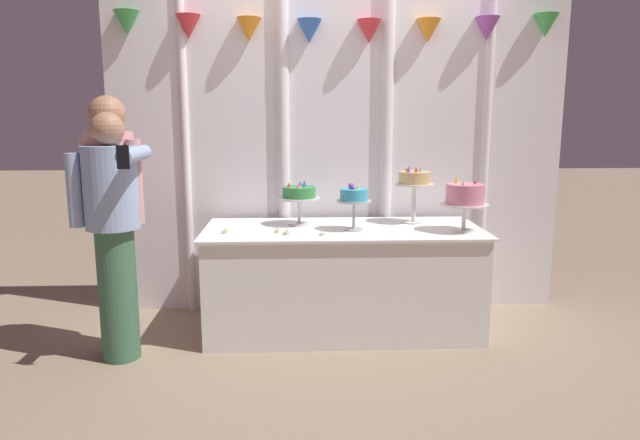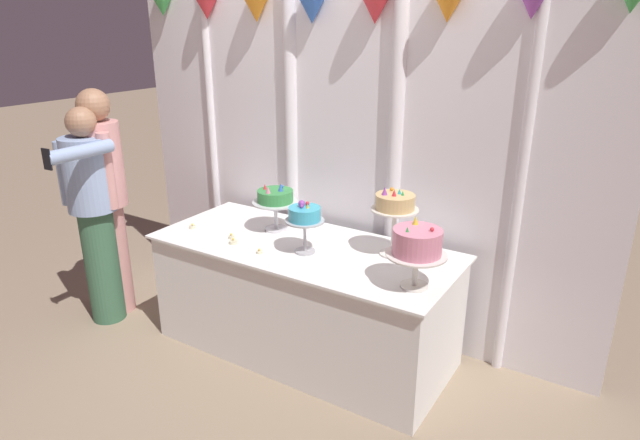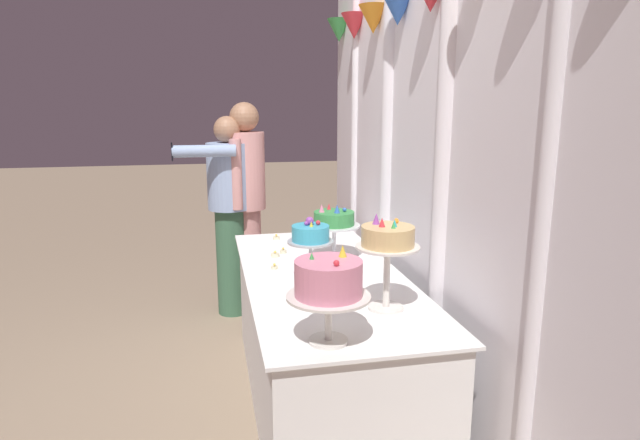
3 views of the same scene
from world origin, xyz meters
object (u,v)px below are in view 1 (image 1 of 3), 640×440
(guest_girl_blue_dress, at_px, (113,227))
(cake_display_midleft, at_px, (354,197))
(cake_display_midright, at_px, (414,182))
(tealight_near_left, at_px, (277,231))
(cake_table, at_px, (343,279))
(tealight_far_right, at_px, (322,234))
(cake_display_leftmost, at_px, (299,195))
(tealight_near_right, at_px, (287,233))
(cake_display_rightmost, at_px, (465,196))
(tealight_far_left, at_px, (226,232))
(guest_man_pink_jacket, at_px, (114,212))

(guest_girl_blue_dress, bearing_deg, cake_display_midleft, 13.06)
(cake_display_midright, height_order, tealight_near_left, cake_display_midright)
(cake_table, relative_size, cake_display_midleft, 5.91)
(cake_table, height_order, tealight_far_right, tealight_far_right)
(cake_display_leftmost, bearing_deg, tealight_near_left, -117.96)
(cake_display_leftmost, relative_size, tealight_near_right, 6.26)
(cake_table, xyz_separation_m, cake_display_rightmost, (0.78, -0.15, 0.60))
(tealight_far_left, bearing_deg, tealight_near_left, -0.36)
(tealight_near_left, xyz_separation_m, guest_man_pink_jacket, (-1.00, -0.14, 0.16))
(cake_display_leftmost, bearing_deg, tealight_far_right, -68.06)
(cake_display_midleft, distance_m, guest_man_pink_jacket, 1.52)
(cake_display_midleft, xyz_separation_m, cake_display_midright, (0.45, 0.24, 0.08))
(cake_table, xyz_separation_m, tealight_far_left, (-0.78, -0.15, 0.37))
(cake_display_leftmost, xyz_separation_m, tealight_far_right, (0.14, -0.36, -0.20))
(tealight_far_left, height_order, guest_man_pink_jacket, guest_man_pink_jacket)
(cake_display_midleft, relative_size, tealight_near_left, 8.04)
(cake_display_midleft, bearing_deg, tealight_far_right, -144.20)
(cake_display_rightmost, xyz_separation_m, guest_girl_blue_dress, (-2.19, -0.27, -0.13))
(cake_display_leftmost, distance_m, tealight_near_right, 0.39)
(tealight_far_left, height_order, guest_girl_blue_dress, guest_girl_blue_dress)
(guest_girl_blue_dress, bearing_deg, cake_display_rightmost, 7.03)
(cake_display_leftmost, distance_m, tealight_far_right, 0.44)
(cake_display_midright, distance_m, tealight_far_right, 0.83)
(cake_display_midleft, relative_size, cake_display_midright, 0.77)
(cake_display_leftmost, relative_size, tealight_far_right, 8.09)
(cake_display_leftmost, distance_m, tealight_far_left, 0.59)
(cake_display_leftmost, height_order, cake_display_midright, cake_display_midright)
(guest_girl_blue_dress, relative_size, guest_man_pink_jacket, 0.94)
(cake_display_midright, relative_size, tealight_near_left, 10.40)
(guest_girl_blue_dress, bearing_deg, cake_display_leftmost, 26.16)
(cake_table, height_order, guest_girl_blue_dress, guest_girl_blue_dress)
(cake_display_midright, height_order, tealight_far_right, cake_display_midright)
(tealight_far_right, bearing_deg, cake_display_midright, 30.89)
(tealight_near_left, distance_m, tealight_near_right, 0.08)
(guest_girl_blue_dress, bearing_deg, tealight_far_right, 8.40)
(cake_display_rightmost, bearing_deg, guest_girl_blue_dress, -172.97)
(cake_table, distance_m, cake_display_midleft, 0.59)
(cake_display_midright, bearing_deg, cake_display_leftmost, -177.25)
(cake_display_leftmost, xyz_separation_m, cake_display_midleft, (0.36, -0.20, 0.01))
(cake_display_leftmost, bearing_deg, cake_table, -22.62)
(cake_table, distance_m, tealight_far_right, 0.47)
(tealight_far_left, bearing_deg, tealight_far_right, -8.14)
(cake_table, distance_m, cake_display_midright, 0.85)
(cake_display_midright, distance_m, tealight_near_right, 1.01)
(tealight_far_left, relative_size, tealight_near_left, 1.12)
(cake_display_leftmost, bearing_deg, cake_display_rightmost, -14.27)
(guest_man_pink_jacket, bearing_deg, guest_girl_blue_dress, -75.33)
(guest_girl_blue_dress, bearing_deg, tealight_near_right, 11.91)
(cake_display_midleft, bearing_deg, guest_man_pink_jacket, -172.25)
(cake_table, bearing_deg, cake_display_midright, 17.51)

